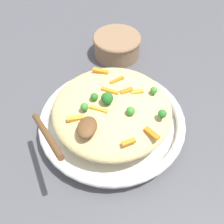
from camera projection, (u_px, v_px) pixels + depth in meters
name	position (u px, v px, depth m)	size (l,w,h in m)	color
ground_plane	(112.00, 129.00, 0.69)	(2.40, 2.40, 0.00)	#4C4C51
serving_bowl	(112.00, 122.00, 0.67)	(0.35, 0.35, 0.05)	white
pasta_mound	(112.00, 109.00, 0.63)	(0.28, 0.28, 0.07)	#D1BA7A
carrot_piece_0	(101.00, 71.00, 0.67)	(0.04, 0.01, 0.01)	orange
carrot_piece_1	(127.00, 91.00, 0.62)	(0.03, 0.01, 0.01)	orange
carrot_piece_2	(137.00, 92.00, 0.62)	(0.03, 0.01, 0.01)	orange
carrot_piece_3	(152.00, 133.00, 0.55)	(0.04, 0.01, 0.01)	orange
carrot_piece_4	(76.00, 118.00, 0.57)	(0.04, 0.01, 0.01)	orange
carrot_piece_5	(129.00, 142.00, 0.53)	(0.03, 0.01, 0.01)	orange
carrot_piece_6	(110.00, 91.00, 0.62)	(0.04, 0.01, 0.01)	orange
carrot_piece_7	(119.00, 81.00, 0.65)	(0.04, 0.01, 0.01)	orange
carrot_piece_8	(99.00, 109.00, 0.58)	(0.04, 0.01, 0.01)	orange
broccoli_floret_0	(94.00, 97.00, 0.60)	(0.02, 0.02, 0.02)	#296820
broccoli_floret_1	(162.00, 114.00, 0.57)	(0.02, 0.02, 0.02)	#296820
broccoli_floret_2	(154.00, 90.00, 0.62)	(0.02, 0.02, 0.02)	#377928
broccoli_floret_3	(107.00, 98.00, 0.58)	(0.03, 0.03, 0.03)	#205B1C
broccoli_floret_4	(131.00, 111.00, 0.57)	(0.02, 0.02, 0.02)	#377928
broccoli_floret_5	(84.00, 107.00, 0.58)	(0.02, 0.02, 0.02)	#377928
serving_spoon	(72.00, 130.00, 0.53)	(0.15, 0.14, 0.08)	brown
companion_bowl	(117.00, 45.00, 0.85)	(0.15, 0.15, 0.07)	#8C6B4C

